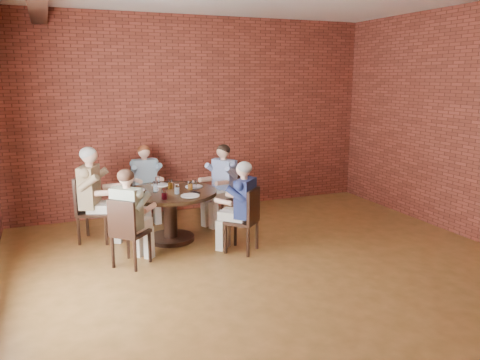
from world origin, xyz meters
name	(u,v)px	position (x,y,z in m)	size (l,w,h in m)	color
floor	(288,284)	(0.00, 0.00, 0.00)	(7.00, 7.00, 0.00)	#925B2D
wall_back	(197,115)	(0.00, 3.50, 1.70)	(7.00, 7.00, 0.00)	maroon
dining_table	(170,206)	(-0.90, 1.99, 0.53)	(1.37, 1.37, 0.75)	black
chair_a	(225,193)	(0.16, 2.51, 0.50)	(0.55, 0.55, 0.92)	black
diner_a	(222,185)	(0.09, 2.48, 0.65)	(0.51, 0.63, 1.30)	#4460B2
chair_b	(145,191)	(-1.04, 3.19, 0.49)	(0.44, 0.44, 0.90)	black
diner_b	(146,183)	(-1.03, 3.12, 0.63)	(0.49, 0.60, 1.27)	#7D919F
chair_c	(89,206)	(-2.00, 2.42, 0.52)	(0.59, 0.59, 0.97)	black
diner_c	(94,195)	(-1.92, 2.39, 0.70)	(0.56, 0.69, 1.39)	brown
chair_d	(127,230)	(-1.64, 1.21, 0.49)	(0.55, 0.55, 0.90)	black
diner_d	(130,218)	(-1.59, 1.26, 0.63)	(0.48, 0.60, 1.26)	gray
chair_e	(247,218)	(-0.05, 1.13, 0.49)	(0.55, 0.55, 0.90)	black
diner_e	(241,207)	(-0.10, 1.18, 0.63)	(0.49, 0.60, 1.26)	#1C244F
plate_a	(194,187)	(-0.50, 2.09, 0.76)	(0.26, 0.26, 0.01)	white
plate_b	(160,185)	(-0.94, 2.39, 0.76)	(0.26, 0.26, 0.01)	white
plate_c	(136,190)	(-1.35, 2.19, 0.76)	(0.26, 0.26, 0.01)	white
plate_d	(190,196)	(-0.71, 1.58, 0.76)	(0.26, 0.26, 0.01)	white
glass_a	(194,185)	(-0.53, 1.95, 0.82)	(0.07, 0.07, 0.14)	white
glass_b	(170,184)	(-0.85, 2.12, 0.82)	(0.07, 0.07, 0.14)	white
glass_c	(158,182)	(-0.99, 2.35, 0.82)	(0.07, 0.07, 0.14)	white
glass_d	(156,186)	(-1.08, 2.07, 0.82)	(0.07, 0.07, 0.14)	white
glass_e	(155,188)	(-1.11, 1.98, 0.82)	(0.07, 0.07, 0.14)	white
glass_f	(164,194)	(-1.08, 1.55, 0.82)	(0.07, 0.07, 0.14)	white
glass_g	(177,189)	(-0.84, 1.79, 0.82)	(0.07, 0.07, 0.14)	white
glass_h	(190,185)	(-0.60, 1.94, 0.82)	(0.07, 0.07, 0.14)	white
smartphone	(195,192)	(-0.59, 1.74, 0.75)	(0.07, 0.15, 0.01)	black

